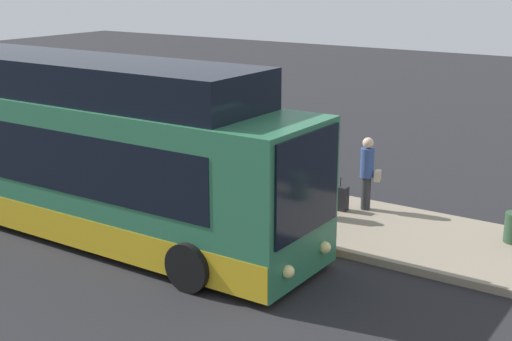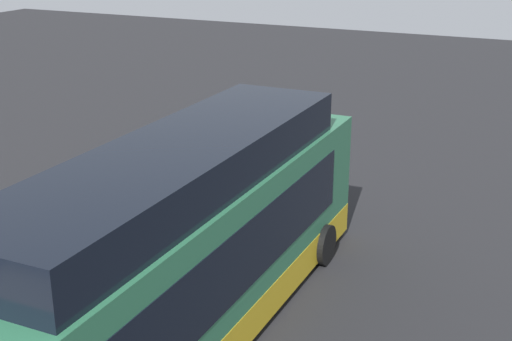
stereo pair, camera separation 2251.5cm
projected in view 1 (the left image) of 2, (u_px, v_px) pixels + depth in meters
name	position (u px, v px, depth m)	size (l,w,h in m)	color
ground	(88.00, 226.00, 16.62)	(80.00, 80.00, 0.00)	#232326
platform	(179.00, 188.00, 19.25)	(20.00, 3.43, 0.16)	gray
bus_lead	(89.00, 156.00, 15.83)	(11.11, 2.78, 3.93)	#2D704C
passenger_boarding	(306.00, 179.00, 16.68)	(0.49, 0.49, 1.64)	#4C476B
passenger_waiting	(176.00, 160.00, 17.76)	(0.36, 0.36, 1.86)	silver
passenger_with_bags	(368.00, 170.00, 17.04)	(0.57, 0.44, 1.78)	#2D2D33
suitcase	(340.00, 198.00, 17.16)	(0.37, 0.22, 0.83)	black
sign_post	(104.00, 121.00, 19.53)	(0.10, 0.85, 2.50)	#4C4C51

